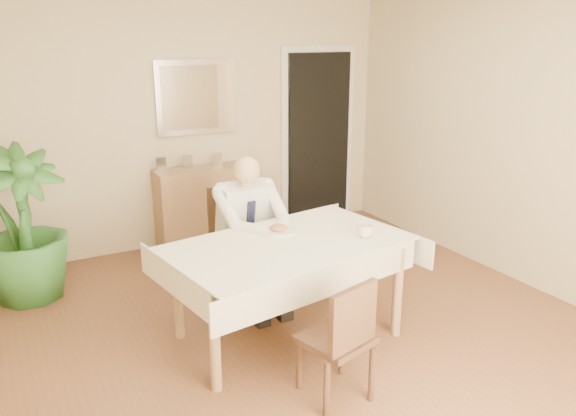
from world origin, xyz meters
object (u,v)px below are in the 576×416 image
seated_man (253,226)px  sideboard (207,206)px  chair_near (342,336)px  dining_table (288,253)px  chair_far (239,234)px  coffee_mug (365,231)px  potted_palm (22,225)px

seated_man → sideboard: seated_man is taller
chair_near → sideboard: (0.26, 2.97, -0.03)m
dining_table → chair_far: bearing=81.3°
seated_man → coffee_mug: seated_man is taller
dining_table → seated_man: bearing=81.3°
potted_palm → coffee_mug: bearing=-39.7°
sideboard → dining_table: bearing=-94.6°
chair_far → sideboard: 1.26m
chair_far → potted_palm: bearing=161.0°
chair_far → chair_near: size_ratio=1.16×
sideboard → coffee_mug: bearing=-80.8°
coffee_mug → potted_palm: 2.83m
seated_man → coffee_mug: size_ratio=10.88×
dining_table → potted_palm: (-1.63, 1.63, -0.01)m
dining_table → potted_palm: potted_palm is taller
seated_man → dining_table: bearing=-90.0°
dining_table → sideboard: bearing=76.7°
dining_table → chair_near: size_ratio=2.31×
chair_near → chair_far: bearing=72.2°
sideboard → potted_palm: potted_palm is taller
dining_table → chair_near: (-0.08, -0.84, -0.22)m
chair_near → sideboard: 2.98m
chair_near → sideboard: bearing=70.1°
coffee_mug → chair_near: bearing=-133.5°
coffee_mug → sideboard: size_ratio=0.11×
chair_near → seated_man: 1.45m
chair_near → potted_palm: potted_palm is taller
potted_palm → sideboard: bearing=15.7°
seated_man → chair_near: bearing=-93.4°
coffee_mug → potted_palm: potted_palm is taller
sideboard → chair_near: bearing=-94.9°
dining_table → seated_man: 0.59m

